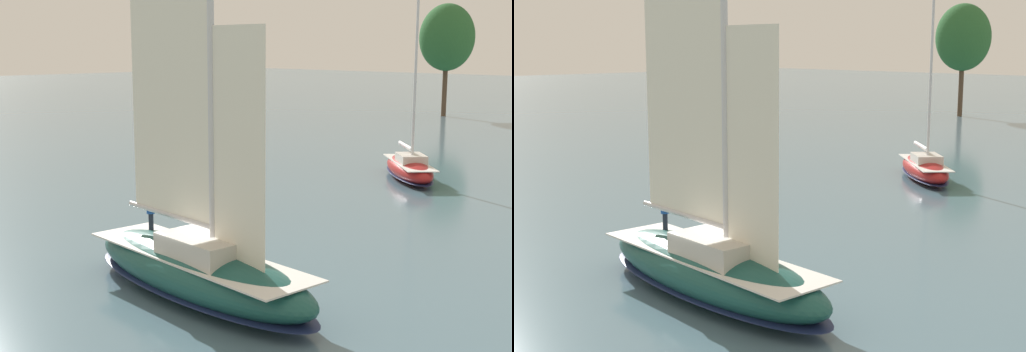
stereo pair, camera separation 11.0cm
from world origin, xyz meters
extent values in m
plane|color=slate|center=(0.00, 0.00, 0.00)|extent=(400.00, 400.00, 0.00)
cylinder|color=#4C3828|center=(-31.56, 67.71, 3.96)|extent=(0.63, 0.63, 7.92)
ellipsoid|color=#285B2D|center=(-31.56, 67.71, 10.32)|extent=(7.13, 7.13, 8.71)
ellipsoid|color=#194C47|center=(0.00, 0.00, 1.01)|extent=(12.03, 3.70, 2.03)
ellipsoid|color=#19234C|center=(0.00, 0.00, 0.46)|extent=(12.15, 3.74, 0.24)
cube|color=silver|center=(0.00, 0.00, 1.60)|extent=(10.58, 3.12, 0.06)
cube|color=beige|center=(0.60, -0.02, 2.05)|extent=(3.41, 2.44, 0.84)
cylinder|color=silver|center=(0.95, -0.03, 9.09)|extent=(0.24, 0.24, 14.92)
cylinder|color=silver|center=(-1.73, 0.05, 2.83)|extent=(5.37, 0.36, 0.20)
cube|color=silver|center=(-1.52, 0.05, 8.94)|extent=(4.94, 0.18, 12.23)
cube|color=silver|center=(2.37, -0.07, 5.74)|extent=(2.63, 0.10, 8.21)
cylinder|color=#232838|center=(-3.57, 0.51, 2.06)|extent=(0.21, 0.21, 0.85)
cylinder|color=#1E4CA5|center=(-3.57, 0.51, 2.81)|extent=(0.35, 0.35, 0.65)
sphere|color=tan|center=(-3.57, 0.51, 3.25)|extent=(0.24, 0.24, 0.24)
ellipsoid|color=maroon|center=(-8.29, 25.71, 0.75)|extent=(8.17, 7.69, 1.49)
ellipsoid|color=#19234C|center=(-8.29, 25.71, 0.34)|extent=(8.25, 7.77, 0.18)
cube|color=silver|center=(-8.29, 25.71, 1.19)|extent=(7.12, 6.69, 0.06)
cube|color=beige|center=(-7.96, 25.42, 1.52)|extent=(2.98, 2.92, 0.61)
cylinder|color=silver|center=(-7.77, 25.24, 6.70)|extent=(0.18, 0.18, 10.97)
cylinder|color=silver|center=(-9.24, 26.56, 2.09)|extent=(3.04, 2.75, 0.15)
cylinder|color=white|center=(-9.24, 26.56, 2.20)|extent=(2.80, 2.55, 0.24)
camera|label=1|loc=(19.70, -15.82, 9.14)|focal=50.00mm
camera|label=2|loc=(19.78, -15.74, 9.14)|focal=50.00mm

